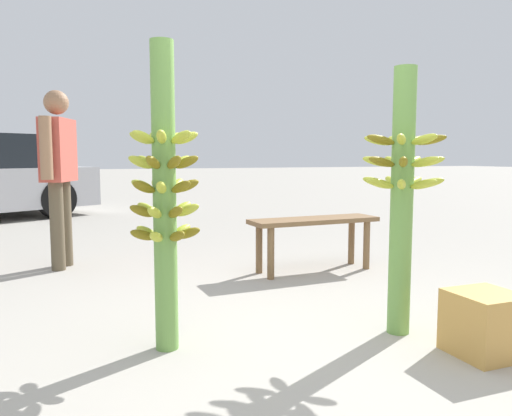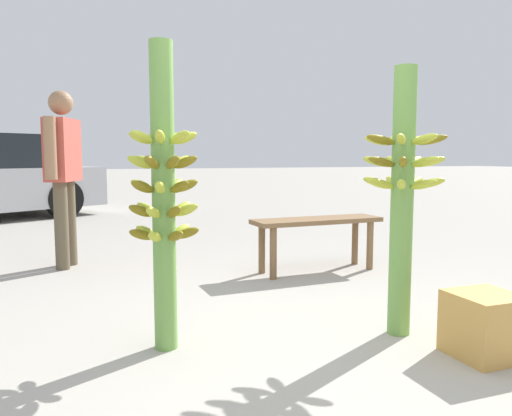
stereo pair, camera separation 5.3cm
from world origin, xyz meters
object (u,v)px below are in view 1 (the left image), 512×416
Objects in this scene: banana_stalk_center at (402,193)px; produce_crate at (485,324)px; market_bench at (314,228)px; banana_stalk_left at (164,195)px; vendor_person at (59,164)px.

produce_crate is at bearing -64.12° from banana_stalk_center.
produce_crate is (-0.07, -2.03, -0.23)m from market_bench.
banana_stalk_left reaches higher than banana_stalk_center.
vendor_person reaches higher than produce_crate.
banana_stalk_left is 1.35× the size of market_bench.
vendor_person is 3.73m from produce_crate.
market_bench is 2.05m from produce_crate.
banana_stalk_center is at bearing 115.88° from produce_crate.
banana_stalk_left reaches higher than produce_crate.
banana_stalk_left is at bearing -142.38° from market_bench.
vendor_person is at bearing 124.40° from produce_crate.
produce_crate is (0.21, -0.44, -0.66)m from banana_stalk_center.
market_bench is (2.12, -0.97, -0.57)m from vendor_person.
banana_stalk_center reaches higher than produce_crate.
banana_stalk_center is 0.82m from produce_crate.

